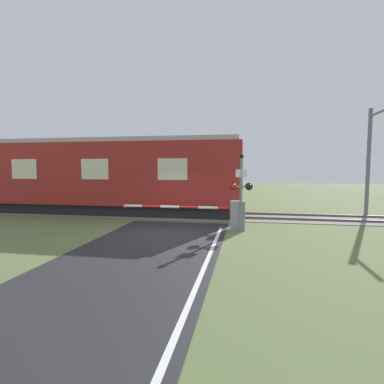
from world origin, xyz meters
The scene contains 7 objects.
ground_plane centered at (0.00, 0.00, 0.00)m, with size 80.00×80.00×0.00m, color #5B6B3D.
road_strip centered at (0.01, -8.00, 0.01)m, with size 4.50×20.00×0.02m.
track_bed centered at (0.00, 4.23, 0.02)m, with size 36.00×3.20×0.13m.
train centered at (-4.58, 4.23, 2.10)m, with size 14.80×3.18×4.11m.
crossing_barrier centered at (2.30, 0.84, 0.65)m, with size 5.33×0.44×1.20m.
signal_post centered at (2.82, 0.58, 1.77)m, with size 0.91×0.26×3.11m.
catenary_pole centered at (9.45, 6.00, 2.99)m, with size 0.20×1.90×5.69m.
Camera 1 is at (3.02, -11.48, 2.57)m, focal length 28.00 mm.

